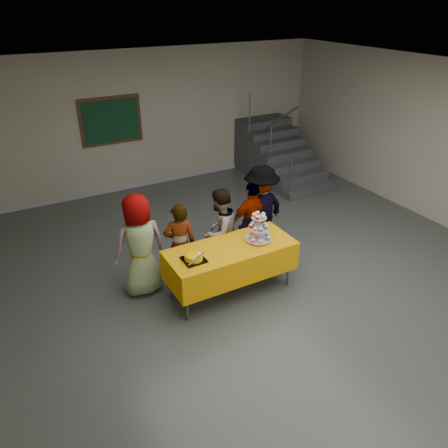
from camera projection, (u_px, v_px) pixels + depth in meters
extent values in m
plane|color=#4C514C|center=(283.00, 294.00, 6.51)|extent=(10.00, 10.00, 0.00)
cube|color=#A99F88|center=(155.00, 119.00, 9.68)|extent=(8.00, 0.04, 3.00)
cube|color=silver|center=(299.00, 88.00, 5.11)|extent=(8.00, 10.00, 0.04)
cube|color=#999999|center=(160.00, 180.00, 10.34)|extent=(7.90, 0.03, 0.12)
cylinder|color=#595960|center=(187.00, 298.00, 5.84)|extent=(0.04, 0.04, 0.73)
cylinder|color=#595960|center=(289.00, 265.00, 6.56)|extent=(0.04, 0.04, 0.73)
cylinder|color=#595960|center=(170.00, 277.00, 6.29)|extent=(0.04, 0.04, 0.73)
cylinder|color=#595960|center=(267.00, 248.00, 7.01)|extent=(0.04, 0.04, 0.73)
cube|color=#595960|center=(231.00, 249.00, 6.25)|extent=(1.80, 0.70, 0.02)
cube|color=orange|center=(231.00, 260.00, 6.34)|extent=(1.88, 0.78, 0.44)
cylinder|color=silver|center=(258.00, 240.00, 6.40)|extent=(0.18, 0.18, 0.01)
cylinder|color=silver|center=(259.00, 228.00, 6.30)|extent=(0.02, 0.02, 0.42)
cylinder|color=silver|center=(258.00, 238.00, 6.39)|extent=(0.38, 0.38, 0.01)
cylinder|color=silver|center=(259.00, 228.00, 6.31)|extent=(0.30, 0.30, 0.01)
cylinder|color=silver|center=(259.00, 218.00, 6.23)|extent=(0.22, 0.22, 0.01)
cube|color=black|center=(194.00, 260.00, 5.92)|extent=(0.30, 0.30, 0.02)
cylinder|color=#FFBE00|center=(194.00, 257.00, 5.90)|extent=(0.25, 0.25, 0.07)
ellipsoid|color=#FFBE00|center=(194.00, 255.00, 5.88)|extent=(0.25, 0.25, 0.05)
ellipsoid|color=white|center=(198.00, 254.00, 5.87)|extent=(0.08, 0.08, 0.02)
cube|color=silver|center=(196.00, 259.00, 5.77)|extent=(0.30, 0.16, 0.04)
imported|color=slate|center=(140.00, 245.00, 6.26)|extent=(0.78, 0.53, 1.56)
imported|color=slate|center=(180.00, 244.00, 6.51)|extent=(0.55, 0.43, 1.32)
imported|color=slate|center=(220.00, 231.00, 6.79)|extent=(0.84, 0.77, 1.40)
imported|color=#5B5C65|center=(252.00, 221.00, 7.13)|extent=(0.81, 0.36, 1.36)
imported|color=slate|center=(261.00, 211.00, 7.23)|extent=(1.13, 0.84, 1.57)
cube|color=#424447|center=(310.00, 190.00, 9.75)|extent=(1.30, 0.30, 0.18)
cube|color=#424447|center=(302.00, 182.00, 9.94)|extent=(1.30, 0.30, 0.36)
cube|color=#424447|center=(294.00, 174.00, 10.13)|extent=(1.30, 0.30, 0.54)
cube|color=#424447|center=(286.00, 166.00, 10.32)|extent=(1.30, 0.30, 0.72)
cube|color=#424447|center=(279.00, 159.00, 10.51)|extent=(1.30, 0.30, 0.90)
cube|color=#424447|center=(272.00, 152.00, 10.70)|extent=(1.30, 0.30, 1.08)
cube|color=#424447|center=(266.00, 145.00, 10.89)|extent=(1.30, 0.30, 1.26)
cube|color=#424447|center=(259.00, 142.00, 11.12)|extent=(1.30, 0.30, 1.26)
cylinder|color=#595960|center=(290.00, 181.00, 9.29)|extent=(0.04, 0.04, 0.90)
cylinder|color=#595960|center=(270.00, 146.00, 9.65)|extent=(0.04, 0.04, 0.90)
cylinder|color=#595960|center=(250.00, 113.00, 10.10)|extent=(0.04, 0.04, 0.90)
cylinder|color=#595960|center=(270.00, 125.00, 9.48)|extent=(0.04, 1.85, 1.20)
cube|color=#472B16|center=(111.00, 121.00, 9.19)|extent=(1.30, 0.04, 1.00)
cube|color=#133C21|center=(111.00, 121.00, 9.17)|extent=(1.18, 0.02, 0.88)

